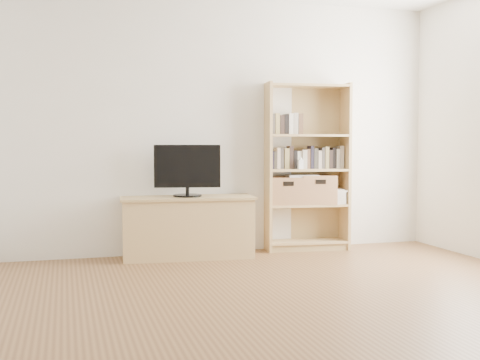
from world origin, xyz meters
name	(u,v)px	position (x,y,z in m)	size (l,w,h in m)	color
floor	(327,317)	(0.00, 0.00, 0.00)	(4.50, 5.00, 0.01)	brown
back_wall	(227,126)	(0.00, 2.50, 1.30)	(4.50, 0.02, 2.60)	silver
tv_stand	(188,228)	(-0.46, 2.26, 0.29)	(1.26, 0.47, 0.58)	tan
bookshelf	(307,167)	(0.83, 2.34, 0.87)	(0.87, 0.31, 1.75)	tan
television	(187,171)	(-0.46, 2.26, 0.85)	(0.65, 0.05, 0.51)	black
books_row_mid	(306,157)	(0.83, 2.36, 0.98)	(0.90, 0.17, 0.24)	black
books_row_upper	(289,125)	(0.64, 2.38, 1.31)	(0.37, 0.14, 0.19)	black
baby_monitor	(301,164)	(0.72, 2.26, 0.90)	(0.05, 0.03, 0.10)	white
basket_left	(285,191)	(0.60, 2.36, 0.63)	(0.34, 0.28, 0.28)	#9B6746
basket_right	(317,189)	(0.94, 2.33, 0.64)	(0.36, 0.30, 0.30)	#9B6746
laptop	(302,176)	(0.77, 2.33, 0.78)	(0.32, 0.22, 0.02)	silver
magazine_stack	(334,197)	(1.13, 2.31, 0.55)	(0.20, 0.29, 0.13)	beige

